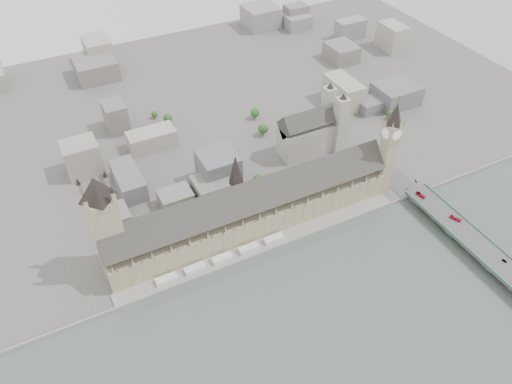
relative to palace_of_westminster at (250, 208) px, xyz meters
name	(u,v)px	position (x,y,z in m)	size (l,w,h in m)	color
ground	(260,240)	(0.00, -19.70, -22.71)	(900.00, 900.00, 0.00)	#595651
embankment_wall	(268,251)	(0.00, -34.70, -21.21)	(600.00, 1.50, 3.00)	gray
river_terrace	(264,245)	(0.00, -27.20, -21.71)	(270.00, 15.00, 2.00)	gray
terrace_tents	(222,258)	(-40.00, -26.70, -18.71)	(118.00, 7.00, 4.00)	silver
palace_of_westminster	(250,208)	(0.00, 0.00, 0.00)	(265.00, 40.73, 55.44)	tan
elizabeth_tower	(390,142)	(138.00, -11.70, 35.38)	(17.00, 17.00, 107.50)	tan
victoria_tower	(105,222)	(-122.00, 6.30, 32.50)	(30.00, 30.00, 100.00)	tan
central_tower	(236,177)	(-10.00, 6.30, 35.21)	(13.00, 13.00, 48.00)	tan
westminster_bridge	(469,241)	(162.00, -107.20, -17.58)	(25.00, 325.00, 10.25)	#474749
bridge_parapets	(511,272)	(162.00, -151.70, -11.88)	(25.00, 235.00, 1.15)	#3B6C55
westminster_abbey	(312,131)	(110.92, 75.30, 2.38)	(68.00, 36.00, 64.00)	#A79F96
city_skyline_inland	(167,95)	(0.00, 225.30, -3.71)	(720.00, 360.00, 38.00)	gray
park_trees	(222,197)	(-10.00, 40.30, -15.21)	(110.00, 30.00, 15.00)	#224719
red_bus_north	(421,195)	(158.16, -46.13, -11.04)	(2.38, 10.15, 2.83)	red
red_bus_south	(455,218)	(165.02, -85.02, -11.03)	(2.40, 10.24, 2.85)	red
car_silver	(504,261)	(166.05, -140.87, -11.78)	(1.43, 4.11, 1.36)	gray
car_approach	(416,181)	(168.34, -27.62, -11.74)	(2.01, 4.95, 1.44)	gray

